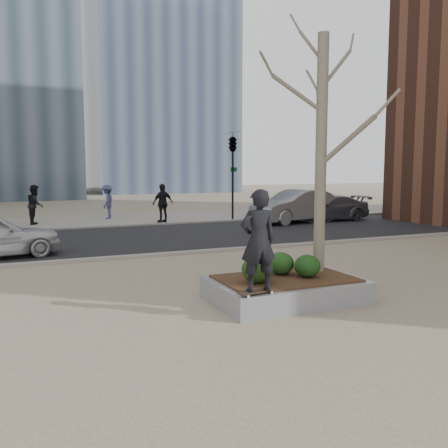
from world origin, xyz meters
name	(u,v)px	position (x,y,z in m)	size (l,w,h in m)	color
ground	(241,306)	(0.00, 0.00, 0.00)	(120.00, 120.00, 0.00)	gray
street	(128,239)	(0.00, 10.00, 0.01)	(60.00, 8.00, 0.02)	black
far_sidewalk	(97,221)	(0.00, 17.00, 0.01)	(60.00, 6.00, 0.02)	gray
planter	(286,290)	(1.00, 0.00, 0.23)	(3.00, 2.00, 0.45)	gray
planter_mulch	(286,278)	(1.00, 0.00, 0.47)	(2.70, 1.70, 0.04)	#382314
sycamore_tree	(322,116)	(2.00, 0.30, 3.79)	(2.80, 2.80, 6.60)	gray
shrub_left	(257,269)	(0.25, -0.19, 0.75)	(0.62, 0.62, 0.52)	#173210
shrub_middle	(281,263)	(1.05, 0.29, 0.73)	(0.55, 0.55, 0.47)	#1E3F14
shrub_right	(307,266)	(1.42, -0.14, 0.72)	(0.54, 0.54, 0.46)	#103310
skateboard	(258,293)	(-0.10, -0.88, 0.49)	(0.78, 0.20, 0.07)	black
skateboarder	(258,240)	(-0.10, -0.88, 1.44)	(0.66, 0.44, 1.82)	black
car_silver	(296,206)	(8.88, 12.27, 0.82)	(1.70, 4.87, 1.60)	gray
car_third	(327,208)	(10.74, 12.35, 0.65)	(1.76, 4.34, 1.26)	#4C4E57
pedestrian_a	(35,205)	(-2.91, 16.54, 0.96)	(0.91, 0.71, 1.87)	black
pedestrian_b	(108,202)	(0.72, 17.79, 0.92)	(1.15, 0.66, 1.79)	#393F68
pedestrian_c	(163,203)	(2.85, 14.82, 0.97)	(1.11, 0.46, 1.89)	black
traffic_light_far	(233,176)	(6.50, 14.60, 2.25)	(0.60, 2.48, 4.50)	black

